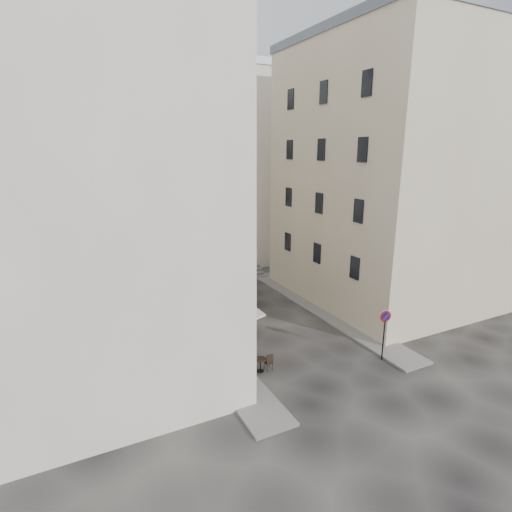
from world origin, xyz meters
TOP-DOWN VIEW (x-y plane):
  - ground at (0.00, 0.00)m, footprint 90.00×90.00m
  - sidewalk_left at (-4.50, 4.00)m, footprint 2.00×22.00m
  - sidewalk_right at (4.50, 3.00)m, footprint 2.00×18.00m
  - building_left at (-10.50, 3.00)m, footprint 12.20×16.20m
  - building_right at (10.50, 3.50)m, footprint 12.20×14.20m
  - building_back at (-1.00, 19.00)m, footprint 18.20×10.20m
  - cafe_storefront at (-4.32, 1.00)m, footprint 1.74×7.30m
  - stone_steps at (0.00, 12.57)m, footprint 9.00×3.15m
  - bollard_near at (-3.25, -1.00)m, footprint 0.12×0.12m
  - bollard_mid at (-3.25, 2.50)m, footprint 0.12×0.12m
  - bollard_far at (-3.25, 6.00)m, footprint 0.12×0.12m
  - no_parking_sign at (3.41, -4.38)m, footprint 0.64×0.19m
  - bistro_table_a at (-3.08, -2.55)m, footprint 1.29×0.60m
  - bistro_table_b at (-3.25, -0.71)m, footprint 1.14×0.53m
  - bistro_table_c at (-3.01, 0.78)m, footprint 1.27×0.60m
  - bistro_table_d at (-3.16, 2.68)m, footprint 1.30×0.61m
  - bistro_table_e at (-3.60, 4.21)m, footprint 1.20×0.56m
  - pedestrian at (-2.57, 2.04)m, footprint 0.69×0.46m

SIDE VIEW (x-z plane):
  - ground at x=0.00m, z-range 0.00..0.00m
  - sidewalk_left at x=-4.50m, z-range 0.00..0.12m
  - sidewalk_right at x=4.50m, z-range 0.00..0.12m
  - stone_steps at x=0.00m, z-range 0.00..0.80m
  - bistro_table_b at x=-3.25m, z-range 0.01..0.81m
  - bistro_table_e at x=-3.60m, z-range 0.01..0.86m
  - bistro_table_c at x=-3.01m, z-range 0.01..0.90m
  - bistro_table_a at x=-3.08m, z-range 0.01..0.92m
  - bistro_table_d at x=-3.16m, z-range 0.01..0.92m
  - bollard_near at x=-3.25m, z-range 0.04..1.02m
  - bollard_mid at x=-3.25m, z-range 0.04..1.02m
  - bollard_far at x=-3.25m, z-range 0.04..1.02m
  - pedestrian at x=-2.57m, z-range 0.00..1.86m
  - cafe_storefront at x=-4.32m, z-range 0.13..3.63m
  - no_parking_sign at x=3.41m, z-range 0.59..3.43m
  - building_right at x=10.50m, z-range 0.01..18.61m
  - building_back at x=-1.00m, z-range 0.01..18.61m
  - building_left at x=-10.50m, z-range 0.01..20.61m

